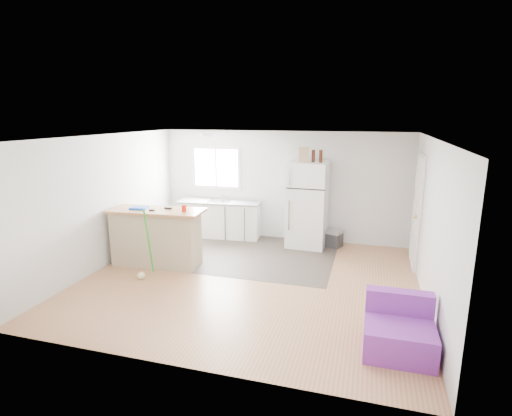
% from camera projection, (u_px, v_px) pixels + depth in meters
% --- Properties ---
extents(room, '(5.51, 5.01, 2.41)m').
position_uv_depth(room, '(249.00, 212.00, 6.50)').
color(room, '#A26944').
rests_on(room, ground).
extents(vinyl_zone, '(4.05, 2.50, 0.00)m').
position_uv_depth(vinyl_zone, '(233.00, 252.00, 8.14)').
color(vinyl_zone, '#38312A').
rests_on(vinyl_zone, floor).
extents(window, '(1.18, 0.06, 0.98)m').
position_uv_depth(window, '(216.00, 168.00, 9.16)').
color(window, white).
rests_on(window, back_wall).
extents(interior_door, '(0.11, 0.92, 2.10)m').
position_uv_depth(interior_door, '(417.00, 212.00, 7.26)').
color(interior_door, white).
rests_on(interior_door, right_wall).
extents(ceiling_fixture, '(0.30, 0.30, 0.07)m').
position_uv_depth(ceiling_fixture, '(208.00, 135.00, 7.68)').
color(ceiling_fixture, white).
rests_on(ceiling_fixture, ceiling).
extents(kitchen_cabinets, '(1.91, 0.75, 1.10)m').
position_uv_depth(kitchen_cabinets, '(220.00, 218.00, 9.12)').
color(kitchen_cabinets, white).
rests_on(kitchen_cabinets, floor).
extents(peninsula, '(1.77, 0.78, 1.06)m').
position_uv_depth(peninsula, '(156.00, 237.00, 7.37)').
color(peninsula, '#BFAF89').
rests_on(peninsula, floor).
extents(refrigerator, '(0.82, 0.78, 1.80)m').
position_uv_depth(refrigerator, '(308.00, 205.00, 8.37)').
color(refrigerator, white).
rests_on(refrigerator, floor).
extents(cooler, '(0.56, 0.48, 0.37)m').
position_uv_depth(cooler, '(330.00, 238.00, 8.48)').
color(cooler, '#2B2B2E').
rests_on(cooler, floor).
extents(purple_seat, '(0.80, 0.75, 0.65)m').
position_uv_depth(purple_seat, '(399.00, 332.00, 4.72)').
color(purple_seat, '#702E96').
rests_on(purple_seat, floor).
extents(cleaner_jug, '(0.14, 0.10, 0.30)m').
position_uv_depth(cleaner_jug, '(183.00, 264.00, 7.16)').
color(cleaner_jug, silver).
rests_on(cleaner_jug, floor).
extents(mop, '(0.24, 0.35, 1.25)m').
position_uv_depth(mop, '(143.00, 266.00, 6.79)').
color(mop, green).
rests_on(mop, floor).
extents(red_cup, '(0.09, 0.09, 0.12)m').
position_uv_depth(red_cup, '(184.00, 208.00, 7.06)').
color(red_cup, red).
rests_on(red_cup, peninsula).
extents(blue_tray, '(0.34, 0.27, 0.04)m').
position_uv_depth(blue_tray, '(139.00, 208.00, 7.29)').
color(blue_tray, blue).
rests_on(blue_tray, peninsula).
extents(tool_a, '(0.14, 0.06, 0.03)m').
position_uv_depth(tool_a, '(168.00, 208.00, 7.27)').
color(tool_a, black).
rests_on(tool_a, peninsula).
extents(tool_b, '(0.10, 0.04, 0.03)m').
position_uv_depth(tool_b, '(152.00, 210.00, 7.14)').
color(tool_b, black).
rests_on(tool_b, peninsula).
extents(cardboard_box, '(0.21, 0.12, 0.30)m').
position_uv_depth(cardboard_box, '(304.00, 155.00, 8.09)').
color(cardboard_box, tan).
rests_on(cardboard_box, refrigerator).
extents(bottle_left, '(0.09, 0.09, 0.25)m').
position_uv_depth(bottle_left, '(313.00, 156.00, 8.07)').
color(bottle_left, '#361409').
rests_on(bottle_left, refrigerator).
extents(bottle_right, '(0.08, 0.08, 0.25)m').
position_uv_depth(bottle_right, '(321.00, 156.00, 8.01)').
color(bottle_right, '#361409').
rests_on(bottle_right, refrigerator).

